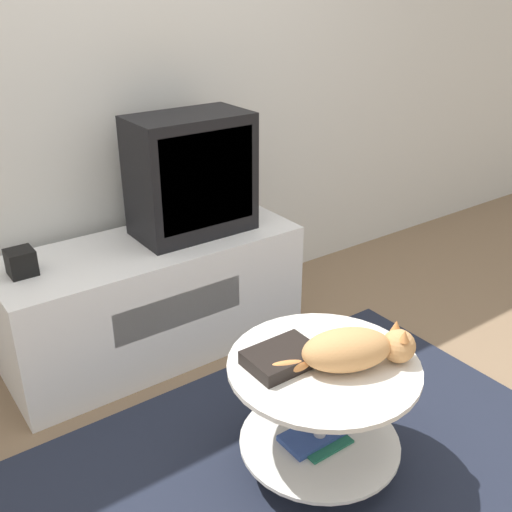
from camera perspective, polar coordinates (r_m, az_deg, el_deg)
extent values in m
plane|color=#7F664C|center=(2.35, 5.26, -19.76)|extent=(12.00, 12.00, 0.00)
cube|color=silver|center=(2.88, -12.96, 17.51)|extent=(8.00, 0.05, 2.60)
cube|color=#1E2333|center=(2.34, 5.27, -19.59)|extent=(2.01, 1.40, 0.02)
cube|color=white|center=(2.86, -9.69, -3.93)|extent=(1.38, 0.52, 0.56)
cube|color=silver|center=(2.64, -7.26, -5.08)|extent=(0.62, 0.01, 0.16)
cube|color=black|center=(2.76, -6.23, 7.69)|extent=(0.54, 0.31, 0.55)
cube|color=black|center=(2.63, -4.57, 7.19)|extent=(0.46, 0.01, 0.43)
cube|color=black|center=(2.58, -21.47, -0.56)|extent=(0.11, 0.11, 0.11)
cylinder|color=#B2B2B7|center=(2.34, 5.92, -19.19)|extent=(0.27, 0.27, 0.01)
cylinder|color=#B7B7BC|center=(2.19, 6.17, -15.18)|extent=(0.04, 0.04, 0.44)
cylinder|color=silver|center=(2.26, 6.05, -17.09)|extent=(0.57, 0.57, 0.01)
cylinder|color=silver|center=(2.05, 6.47, -10.30)|extent=(0.65, 0.65, 0.02)
cube|color=#2D478C|center=(2.25, 5.37, -16.68)|extent=(0.22, 0.13, 0.02)
cube|color=#1E664C|center=(2.23, 6.47, -17.26)|extent=(0.19, 0.12, 0.01)
cube|color=black|center=(2.02, 2.50, -9.62)|extent=(0.24, 0.17, 0.05)
ellipsoid|color=tan|center=(2.00, 8.64, -8.82)|extent=(0.34, 0.27, 0.14)
sphere|color=tan|center=(2.07, 13.41, -8.34)|extent=(0.11, 0.11, 0.11)
cone|color=#D18447|center=(2.06, 13.21, -6.48)|extent=(0.04, 0.04, 0.04)
cone|color=#D18447|center=(2.02, 13.96, -7.38)|extent=(0.04, 0.04, 0.04)
ellipsoid|color=#D18447|center=(1.96, 2.97, -10.55)|extent=(0.15, 0.10, 0.05)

